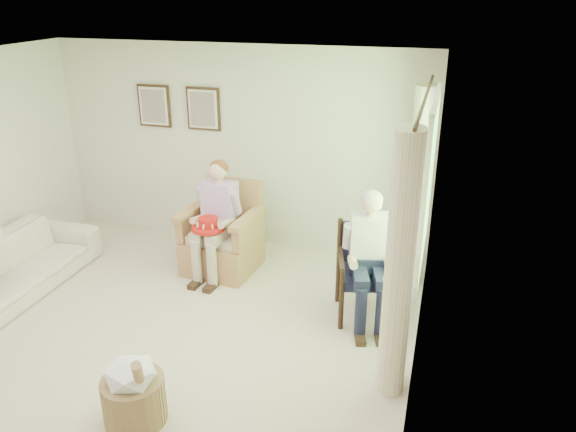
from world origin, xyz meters
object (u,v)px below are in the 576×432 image
object	(u,v)px
person_dark	(369,250)
person_wicker	(217,212)
wicker_armchair	(223,242)
hatbox	(133,391)
sofa	(16,266)
wood_armchair	(369,267)
red_hat	(208,225)

from	to	relation	value
person_dark	person_wicker	bearing A→B (deg)	149.70
wicker_armchair	hatbox	bearing A→B (deg)	-77.67
wicker_armchair	sofa	world-z (taller)	wicker_armchair
person_dark	hatbox	world-z (taller)	person_dark
person_dark	hatbox	size ratio (longest dim) A/B	1.85
hatbox	wicker_armchair	bearing A→B (deg)	96.91
wood_armchair	hatbox	xyz separation A→B (m)	(-1.53, -2.15, -0.24)
person_wicker	red_hat	bearing A→B (deg)	-91.47
sofa	red_hat	distance (m)	2.22
wicker_armchair	wood_armchair	distance (m)	1.93
sofa	wicker_armchair	bearing A→B (deg)	-60.08
wood_armchair	person_wicker	distance (m)	1.91
wood_armchair	red_hat	size ratio (longest dim) A/B	2.54
wicker_armchair	person_dark	bearing A→B (deg)	-14.06
hatbox	wood_armchair	bearing A→B (deg)	54.54
wicker_armchair	person_wicker	size ratio (longest dim) A/B	0.78
red_hat	sofa	bearing A→B (deg)	-157.62
wicker_armchair	person_dark	xyz separation A→B (m)	(1.86, -0.66, 0.46)
person_dark	wicker_armchair	bearing A→B (deg)	145.72
sofa	person_dark	world-z (taller)	person_dark
person_wicker	sofa	bearing A→B (deg)	-147.73
sofa	person_dark	size ratio (longest dim) A/B	1.53
wicker_armchair	hatbox	xyz separation A→B (m)	(0.32, -2.65, -0.05)
wicker_armchair	sofa	bearing A→B (deg)	-144.66
wicker_armchair	wood_armchair	world-z (taller)	wicker_armchair
person_dark	red_hat	xyz separation A→B (m)	(-1.88, 0.31, -0.09)
wicker_armchair	sofa	distance (m)	2.36
red_hat	hatbox	size ratio (longest dim) A/B	0.51
sofa	person_wicker	xyz separation A→B (m)	(2.04, 1.03, 0.50)
red_hat	hatbox	bearing A→B (deg)	-81.48
wood_armchair	red_hat	bearing A→B (deg)	160.58
person_dark	sofa	bearing A→B (deg)	172.80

